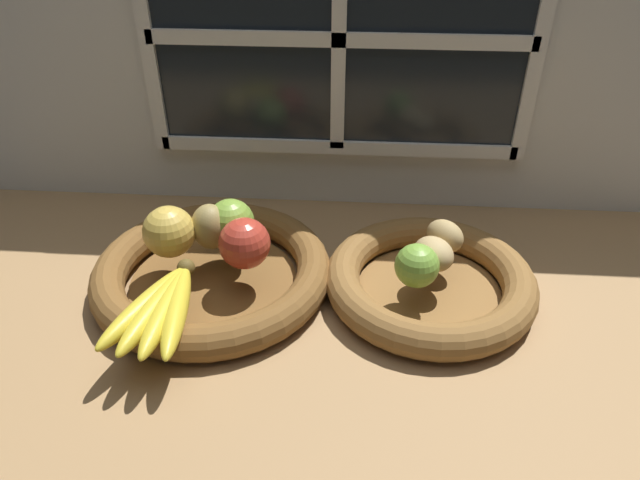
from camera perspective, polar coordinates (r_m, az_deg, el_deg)
ground_plane at (r=88.94cm, az=0.73°, el=-6.25°), size 140.00×90.00×3.00cm
back_wall at (r=101.48cm, az=1.91°, el=17.97°), size 140.00×4.60×55.00cm
fruit_bowl_left at (r=90.06cm, az=-10.64°, el=-3.16°), size 36.63×36.63×5.21cm
fruit_bowl_right at (r=88.24cm, az=10.87°, el=-4.07°), size 31.71×31.71×5.21cm
apple_golden_left at (r=88.47cm, az=-14.79°, el=0.80°), size 7.87×7.87×7.87cm
apple_red_right at (r=83.89cm, az=-7.53°, el=-0.36°), size 7.62×7.62×7.62cm
apple_green_back at (r=89.33cm, az=-8.88°, el=1.75°), size 7.34×7.34×7.34cm
pear_brown at (r=88.84cm, az=-10.86°, el=1.31°), size 8.04×8.13×7.30cm
banana_bunch_front at (r=78.47cm, az=-15.55°, el=-6.46°), size 11.62×19.66×2.91cm
potato_back at (r=89.35cm, az=12.33°, el=0.40°), size 7.57×7.62×4.89cm
potato_large at (r=85.21cm, az=11.24°, el=-1.35°), size 8.06×8.42×4.72cm
lime_near at (r=81.04cm, az=9.62°, el=-2.53°), size 6.31×6.31×6.31cm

